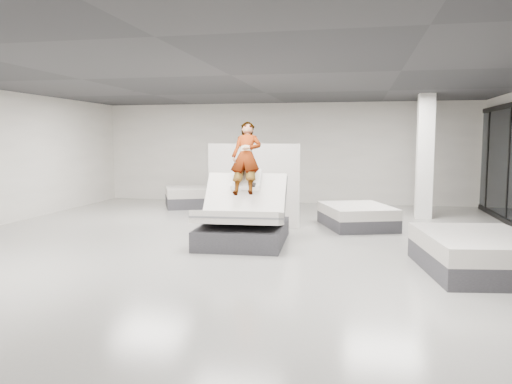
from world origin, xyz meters
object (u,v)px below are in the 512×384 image
(hero_bed, at_px, (243,222))
(flat_bed_right_near, at_px, (479,253))
(flat_bed_right_far, at_px, (357,216))
(column, at_px, (425,156))
(person, at_px, (246,174))
(flat_bed_left_far, at_px, (202,196))
(divider_panel, at_px, (254,186))
(remote, at_px, (254,185))

(hero_bed, height_order, flat_bed_right_near, hero_bed)
(hero_bed, relative_size, flat_bed_right_far, 1.00)
(column, bearing_deg, hero_bed, -133.62)
(person, bearing_deg, hero_bed, -90.00)
(hero_bed, xyz_separation_m, flat_bed_left_far, (-2.47, 5.14, -0.13))
(divider_panel, height_order, flat_bed_right_far, divider_panel)
(hero_bed, height_order, remote, hero_bed)
(person, bearing_deg, remote, -57.85)
(flat_bed_right_near, distance_m, flat_bed_left_far, 9.22)
(person, relative_size, column, 0.51)
(divider_panel, bearing_deg, flat_bed_left_far, 124.30)
(column, bearing_deg, remote, -132.01)
(person, distance_m, column, 5.39)
(divider_panel, relative_size, flat_bed_left_far, 0.81)
(flat_bed_right_near, relative_size, flat_bed_left_far, 0.89)
(flat_bed_right_far, distance_m, flat_bed_right_near, 4.12)
(flat_bed_left_far, bearing_deg, flat_bed_right_near, -45.14)
(hero_bed, xyz_separation_m, divider_panel, (-0.18, 1.85, 0.55))
(flat_bed_left_far, bearing_deg, column, -9.61)
(hero_bed, height_order, person, person)
(flat_bed_left_far, height_order, column, column)
(flat_bed_right_far, height_order, flat_bed_left_far, flat_bed_left_far)
(hero_bed, bearing_deg, divider_panel, 95.43)
(divider_panel, distance_m, flat_bed_left_far, 4.07)
(remote, xyz_separation_m, flat_bed_left_far, (-2.69, 5.14, -0.86))
(hero_bed, relative_size, column, 0.70)
(person, relative_size, flat_bed_right_near, 0.69)
(flat_bed_right_far, xyz_separation_m, flat_bed_right_near, (1.84, -3.69, 0.04))
(divider_panel, bearing_deg, hero_bed, -85.18)
(remote, height_order, flat_bed_right_far, remote)
(flat_bed_right_far, relative_size, flat_bed_right_near, 0.94)
(hero_bed, relative_size, remote, 15.89)
(flat_bed_left_far, bearing_deg, flat_bed_right_far, -31.38)
(divider_panel, xyz_separation_m, column, (4.05, 2.22, 0.63))
(flat_bed_right_far, distance_m, column, 2.79)
(person, xyz_separation_m, flat_bed_left_far, (-2.46, 4.80, -1.05))
(flat_bed_right_far, distance_m, flat_bed_left_far, 5.46)
(person, bearing_deg, flat_bed_left_far, 114.25)
(flat_bed_right_far, xyz_separation_m, flat_bed_left_far, (-4.66, 2.84, 0.04))
(column, bearing_deg, divider_panel, -151.32)
(flat_bed_right_far, relative_size, flat_bed_left_far, 0.84)
(flat_bed_right_far, bearing_deg, remote, -130.67)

